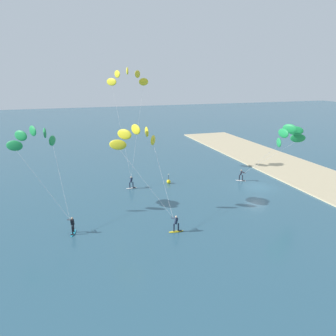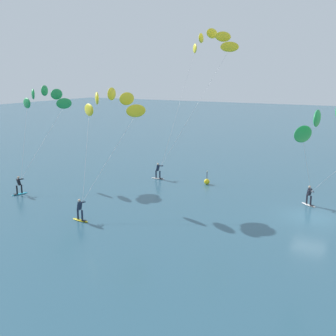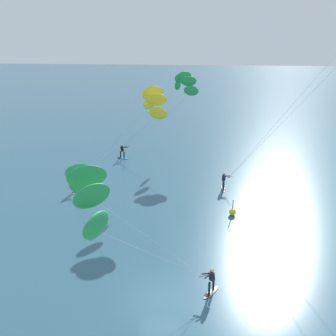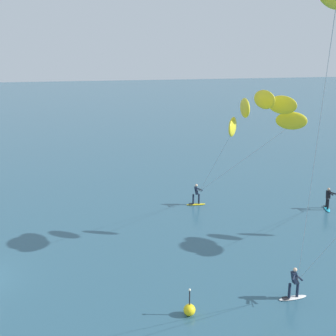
% 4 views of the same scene
% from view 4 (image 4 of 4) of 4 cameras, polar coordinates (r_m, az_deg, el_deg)
% --- Properties ---
extents(kitesurfer_mid_water, '(8.94, 5.88, 9.52)m').
position_cam_4_polar(kitesurfer_mid_water, '(27.91, 11.37, 6.32)').
color(kitesurfer_mid_water, yellow).
rests_on(kitesurfer_mid_water, ground).
extents(marker_buoy, '(0.56, 0.56, 1.38)m').
position_cam_4_polar(marker_buoy, '(22.28, 2.67, -17.12)').
color(marker_buoy, yellow).
rests_on(marker_buoy, ground).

